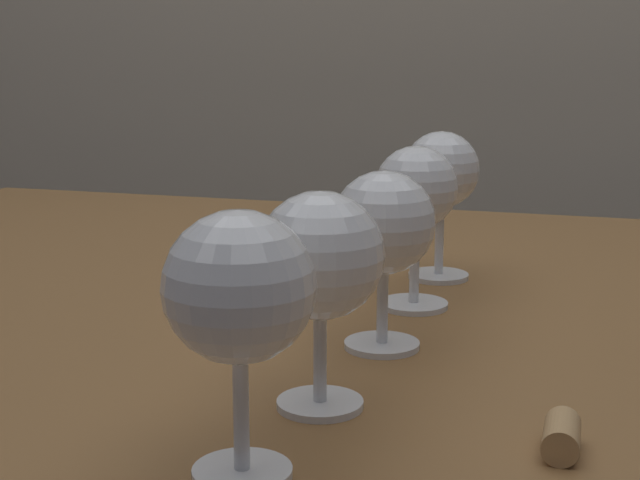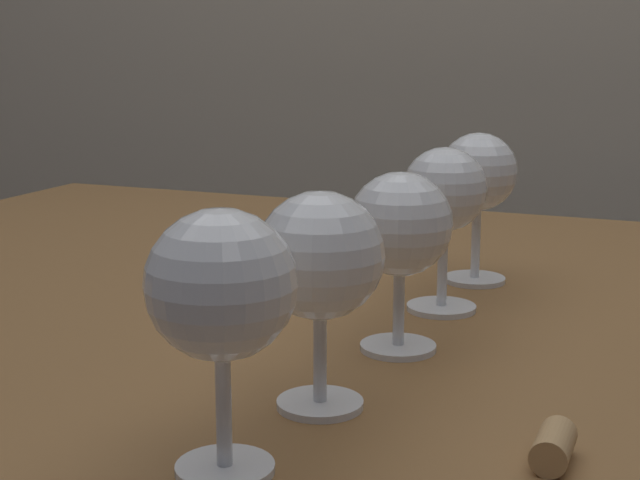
# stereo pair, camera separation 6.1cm
# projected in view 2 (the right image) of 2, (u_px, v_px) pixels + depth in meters

# --- Properties ---
(dining_table) EXTENTS (1.36, 1.00, 0.72)m
(dining_table) POSITION_uv_depth(u_px,v_px,m) (347.00, 376.00, 0.92)
(dining_table) COLOR brown
(dining_table) RESTS_ON ground_plane
(wine_glass_chardonnay) EXTENTS (0.08, 0.08, 0.15)m
(wine_glass_chardonnay) POSITION_uv_depth(u_px,v_px,m) (221.00, 288.00, 0.52)
(wine_glass_chardonnay) COLOR white
(wine_glass_chardonnay) RESTS_ON dining_table
(wine_glass_white) EXTENTS (0.08, 0.08, 0.15)m
(wine_glass_white) POSITION_uv_depth(u_px,v_px,m) (320.00, 259.00, 0.62)
(wine_glass_white) COLOR white
(wine_glass_white) RESTS_ON dining_table
(wine_glass_merlot) EXTENTS (0.08, 0.08, 0.14)m
(wine_glass_merlot) POSITION_uv_depth(u_px,v_px,m) (400.00, 228.00, 0.73)
(wine_glass_merlot) COLOR white
(wine_glass_merlot) RESTS_ON dining_table
(wine_glass_pinot) EXTENTS (0.07, 0.07, 0.15)m
(wine_glass_pinot) POSITION_uv_depth(u_px,v_px,m) (444.00, 194.00, 0.84)
(wine_glass_pinot) COLOR white
(wine_glass_pinot) RESTS_ON dining_table
(wine_glass_cabernet) EXTENTS (0.08, 0.08, 0.15)m
(wine_glass_cabernet) POSITION_uv_depth(u_px,v_px,m) (478.00, 175.00, 0.94)
(wine_glass_cabernet) COLOR white
(wine_glass_cabernet) RESTS_ON dining_table
(cork) EXTENTS (0.02, 0.04, 0.02)m
(cork) POSITION_uv_depth(u_px,v_px,m) (554.00, 446.00, 0.55)
(cork) COLOR tan
(cork) RESTS_ON dining_table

